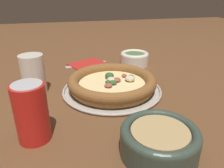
% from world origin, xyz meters
% --- Properties ---
extents(ground_plane, '(3.00, 3.00, 0.00)m').
position_xyz_m(ground_plane, '(0.00, 0.00, 0.00)').
color(ground_plane, brown).
extents(pizza_tray, '(0.30, 0.30, 0.01)m').
position_xyz_m(pizza_tray, '(0.00, 0.00, 0.00)').
color(pizza_tray, '#B7B2A8').
rests_on(pizza_tray, ground_plane).
extents(pizza, '(0.26, 0.26, 0.04)m').
position_xyz_m(pizza, '(0.00, -0.00, 0.03)').
color(pizza, tan).
rests_on(pizza, pizza_tray).
extents(bowl_near, '(0.15, 0.15, 0.06)m').
position_xyz_m(bowl_near, '(-0.28, -0.02, 0.03)').
color(bowl_near, '#334238').
rests_on(bowl_near, ground_plane).
extents(bowl_far, '(0.11, 0.11, 0.05)m').
position_xyz_m(bowl_far, '(0.22, -0.14, 0.03)').
color(bowl_far, silver).
rests_on(bowl_far, ground_plane).
extents(drinking_cup, '(0.07, 0.07, 0.12)m').
position_xyz_m(drinking_cup, '(0.04, 0.22, 0.06)').
color(drinking_cup, silver).
rests_on(drinking_cup, ground_plane).
extents(napkin, '(0.20, 0.19, 0.01)m').
position_xyz_m(napkin, '(0.24, 0.03, 0.00)').
color(napkin, '#B2231E').
rests_on(napkin, ground_plane).
extents(fork, '(0.06, 0.17, 0.00)m').
position_xyz_m(fork, '(0.26, 0.06, 0.00)').
color(fork, '#B7B7BC').
rests_on(fork, ground_plane).
extents(beverage_can, '(0.07, 0.07, 0.12)m').
position_xyz_m(beverage_can, '(-0.18, 0.21, 0.06)').
color(beverage_can, red).
rests_on(beverage_can, ground_plane).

